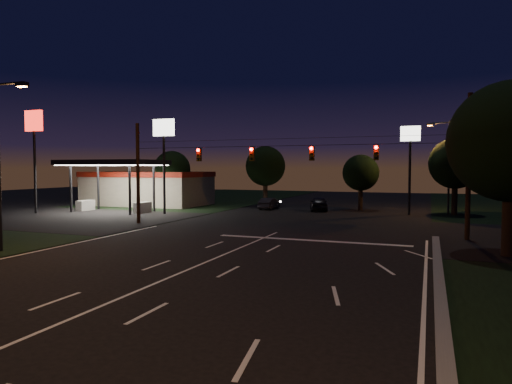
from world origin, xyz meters
The scene contains 20 objects.
ground centered at (0.00, 0.00, 0.00)m, with size 140.00×140.00×0.00m, color black.
cross_street_left centered at (-20.00, 16.00, 0.00)m, with size 20.00×16.00×0.02m, color black.
center_line centered at (0.00, -6.00, 0.01)m, with size 0.14×40.00×0.01m, color silver.
stop_bar centered at (3.00, 11.50, 0.01)m, with size 12.00×0.50×0.01m, color silver.
utility_pole_right centered at (12.00, 15.00, 0.00)m, with size 0.30×0.30×9.00m, color black.
utility_pole_left centered at (-12.00, 15.00, 0.00)m, with size 0.28×0.28×8.00m, color black.
signal_span centered at (0.00, 14.96, 5.50)m, with size 24.00×0.40×1.56m.
gas_station centered at (-21.86, 30.39, 2.38)m, with size 14.20×16.10×5.25m.
pole_sign_left_near centered at (-14.00, 22.00, 6.98)m, with size 2.20×0.30×9.10m.
pole_sign_left_far centered at (-26.00, 18.00, 7.61)m, with size 2.00×0.30×10.00m.
pole_sign_right centered at (8.00, 30.00, 6.24)m, with size 1.80×0.30×8.40m.
street_light_left centered at (-11.24, 2.00, 5.24)m, with size 2.20×0.35×9.00m.
street_light_right_far centered at (11.24, 32.00, 5.24)m, with size 2.20×0.35×9.00m.
tree_right_near centered at (13.53, 10.17, 5.68)m, with size 6.00×6.00×8.76m.
tree_far_a centered at (-17.98, 30.12, 4.26)m, with size 4.20×4.20×6.42m.
tree_far_b centered at (-7.98, 34.13, 4.61)m, with size 4.60×4.60×6.98m.
tree_far_c centered at (3.02, 33.10, 3.90)m, with size 3.80×3.80×5.86m.
tree_far_d centered at (12.02, 31.13, 4.83)m, with size 4.80×4.80×7.30m.
car_oncoming_a centered at (-1.00, 30.99, 0.73)m, with size 1.73×4.31×1.47m, color black.
car_oncoming_b centered at (-6.37, 30.69, 0.62)m, with size 1.31×3.75×1.23m, color black.
Camera 1 is at (9.80, -15.64, 4.43)m, focal length 32.00 mm.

